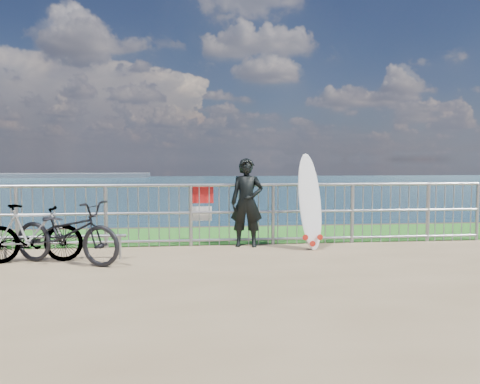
{
  "coord_description": "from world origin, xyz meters",
  "views": [
    {
      "loc": [
        -0.54,
        -6.81,
        1.56
      ],
      "look_at": [
        0.35,
        1.2,
        1.0
      ],
      "focal_mm": 35.0,
      "sensor_mm": 36.0,
      "label": 1
    }
  ],
  "objects": [
    {
      "name": "bicycle_far",
      "position": [
        -2.9,
        0.49,
        0.45
      ],
      "size": [
        1.51,
        0.53,
        0.89
      ],
      "primitive_type": "imported",
      "rotation": [
        0.0,
        0.0,
        1.65
      ],
      "color": "black",
      "rests_on": "ground"
    },
    {
      "name": "surfer",
      "position": [
        0.5,
        1.45,
        0.79
      ],
      "size": [
        0.64,
        0.48,
        1.58
      ],
      "primitive_type": "imported",
      "rotation": [
        0.0,
        0.0,
        -0.19
      ],
      "color": "black",
      "rests_on": "ground"
    },
    {
      "name": "bike_rack",
      "position": [
        -2.47,
        0.59,
        0.33
      ],
      "size": [
        1.92,
        0.05,
        0.4
      ],
      "color": "#96999E",
      "rests_on": "ground"
    },
    {
      "name": "railing",
      "position": [
        0.01,
        1.6,
        0.58
      ],
      "size": [
        10.06,
        0.1,
        1.13
      ],
      "color": "#96999E",
      "rests_on": "ground"
    },
    {
      "name": "seascape",
      "position": [
        -43.75,
        147.49,
        -4.03
      ],
      "size": [
        260.0,
        260.0,
        5.0
      ],
      "color": "brown",
      "rests_on": "ground"
    },
    {
      "name": "surfboard",
      "position": [
        1.56,
        1.09,
        0.77
      ],
      "size": [
        0.53,
        0.5,
        1.68
      ],
      "color": "white",
      "rests_on": "ground"
    },
    {
      "name": "bicycle_near",
      "position": [
        -2.35,
        0.34,
        0.47
      ],
      "size": [
        1.91,
        1.31,
        0.95
      ],
      "primitive_type": "imported",
      "rotation": [
        0.0,
        0.0,
        1.15
      ],
      "color": "black",
      "rests_on": "ground"
    },
    {
      "name": "grass_strip",
      "position": [
        0.0,
        2.7,
        0.01
      ],
      "size": [
        120.0,
        120.0,
        0.0
      ],
      "primitive_type": "plane",
      "color": "#247520",
      "rests_on": "ground"
    }
  ]
}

